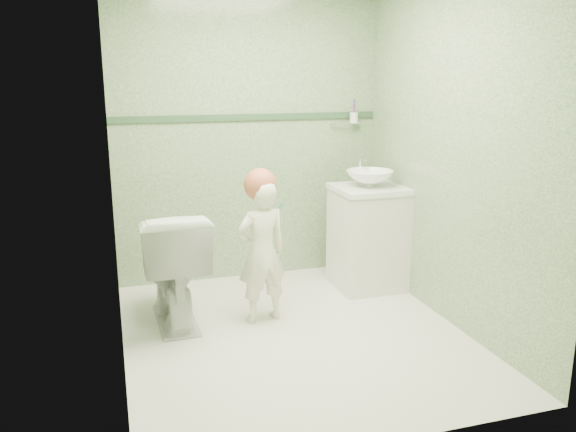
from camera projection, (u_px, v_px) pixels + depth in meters
name	position (u px, v px, depth m)	size (l,w,h in m)	color
ground	(295.00, 334.00, 3.91)	(2.50, 2.50, 0.00)	silver
room_shell	(295.00, 156.00, 3.62)	(2.50, 2.54, 2.40)	#6A8C63
trim_stripe	(248.00, 117.00, 4.73)	(2.20, 0.02, 0.05)	#315033
vanity	(368.00, 239.00, 4.70)	(0.52, 0.50, 0.80)	white
counter	(369.00, 189.00, 4.60)	(0.54, 0.52, 0.04)	white
basin	(370.00, 178.00, 4.58)	(0.37, 0.37, 0.13)	white
faucet	(360.00, 165.00, 4.74)	(0.03, 0.13, 0.18)	silver
cup_holder	(353.00, 118.00, 4.94)	(0.26, 0.07, 0.21)	silver
toilet	(172.00, 266.00, 4.03)	(0.45, 0.80, 0.81)	white
toddler	(262.00, 252.00, 4.03)	(0.37, 0.24, 1.00)	white
hair_cap	(260.00, 185.00, 3.94)	(0.22, 0.22, 0.22)	#B85A3E
teal_toothbrush	(279.00, 205.00, 3.87)	(0.11, 0.14, 0.08)	#0D7B62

